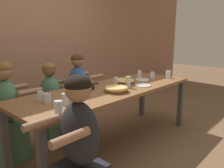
% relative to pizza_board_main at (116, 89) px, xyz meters
% --- Properties ---
extents(ground_plane, '(18.00, 18.00, 0.00)m').
position_rel_pizza_board_main_xyz_m(ground_plane, '(0.12, 0.18, -0.83)').
color(ground_plane, brown).
rests_on(ground_plane, ground).
extents(restaurant_back_panel, '(10.00, 0.06, 3.20)m').
position_rel_pizza_board_main_xyz_m(restaurant_back_panel, '(0.12, 1.93, 0.77)').
color(restaurant_back_panel, '#9E7056').
rests_on(restaurant_back_panel, ground).
extents(dining_table, '(2.57, 0.87, 0.79)m').
position_rel_pizza_board_main_xyz_m(dining_table, '(0.12, 0.18, -0.11)').
color(dining_table, brown).
rests_on(dining_table, ground).
extents(pizza_board_main, '(0.29, 0.29, 0.07)m').
position_rel_pizza_board_main_xyz_m(pizza_board_main, '(0.00, 0.00, 0.00)').
color(pizza_board_main, brown).
rests_on(pizza_board_main, dining_table).
extents(pizza_board_second, '(0.30, 0.30, 0.05)m').
position_rel_pizza_board_main_xyz_m(pizza_board_second, '(0.45, 0.25, -0.01)').
color(pizza_board_second, brown).
rests_on(pizza_board_second, dining_table).
extents(skillet_bowl, '(0.39, 0.27, 0.15)m').
position_rel_pizza_board_main_xyz_m(skillet_bowl, '(-0.17, 0.40, 0.03)').
color(skillet_bowl, black).
rests_on(skillet_bowl, dining_table).
extents(empty_plate_a, '(0.21, 0.21, 0.02)m').
position_rel_pizza_board_main_xyz_m(empty_plate_a, '(0.49, -0.04, -0.03)').
color(empty_plate_a, white).
rests_on(empty_plate_a, dining_table).
extents(empty_plate_b, '(0.21, 0.21, 0.02)m').
position_rel_pizza_board_main_xyz_m(empty_plate_b, '(0.81, 0.19, -0.03)').
color(empty_plate_b, white).
rests_on(empty_plate_b, dining_table).
extents(cocktail_glass_blue, '(0.07, 0.07, 0.11)m').
position_rel_pizza_board_main_xyz_m(cocktail_glass_blue, '(-0.78, 0.24, 0.01)').
color(cocktail_glass_blue, silver).
rests_on(cocktail_glass_blue, dining_table).
extents(drinking_glass_a, '(0.06, 0.06, 0.15)m').
position_rel_pizza_board_main_xyz_m(drinking_glass_a, '(0.26, 0.03, 0.03)').
color(drinking_glass_a, silver).
rests_on(drinking_glass_a, dining_table).
extents(drinking_glass_b, '(0.07, 0.07, 0.11)m').
position_rel_pizza_board_main_xyz_m(drinking_glass_b, '(1.01, 0.14, 0.02)').
color(drinking_glass_b, silver).
rests_on(drinking_glass_b, dining_table).
extents(drinking_glass_c, '(0.06, 0.06, 0.11)m').
position_rel_pizza_board_main_xyz_m(drinking_glass_c, '(0.25, 0.23, 0.02)').
color(drinking_glass_c, silver).
rests_on(drinking_glass_c, dining_table).
extents(drinking_glass_d, '(0.06, 0.06, 0.12)m').
position_rel_pizza_board_main_xyz_m(drinking_glass_d, '(0.93, 0.34, 0.03)').
color(drinking_glass_d, silver).
rests_on(drinking_glass_d, dining_table).
extents(drinking_glass_e, '(0.08, 0.08, 0.12)m').
position_rel_pizza_board_main_xyz_m(drinking_glass_e, '(1.22, -0.02, 0.02)').
color(drinking_glass_e, silver).
rests_on(drinking_glass_e, dining_table).
extents(drinking_glass_f, '(0.06, 0.06, 0.12)m').
position_rel_pizza_board_main_xyz_m(drinking_glass_f, '(-0.72, 0.02, 0.02)').
color(drinking_glass_f, silver).
rests_on(drinking_glass_f, dining_table).
extents(drinking_glass_g, '(0.06, 0.06, 0.10)m').
position_rel_pizza_board_main_xyz_m(drinking_glass_g, '(-0.80, 0.33, 0.01)').
color(drinking_glass_g, silver).
rests_on(drinking_glass_g, dining_table).
extents(drinking_glass_h, '(0.07, 0.07, 0.12)m').
position_rel_pizza_board_main_xyz_m(drinking_glass_h, '(-0.91, -0.16, 0.02)').
color(drinking_glass_h, silver).
rests_on(drinking_glass_h, dining_table).
extents(diner_far_midleft, '(0.51, 0.40, 1.11)m').
position_rel_pizza_board_main_xyz_m(diner_far_midleft, '(-0.37, 0.84, -0.33)').
color(diner_far_midleft, '#477556').
rests_on(diner_far_midleft, ground).
extents(diner_far_left, '(0.51, 0.40, 1.17)m').
position_rel_pizza_board_main_xyz_m(diner_far_left, '(-0.94, 0.84, -0.28)').
color(diner_far_left, '#477556').
rests_on(diner_far_left, ground).
extents(diner_far_center, '(0.51, 0.40, 1.19)m').
position_rel_pizza_board_main_xyz_m(diner_far_center, '(0.09, 0.84, -0.29)').
color(diner_far_center, '#2D5193').
rests_on(diner_far_center, ground).
extents(diner_near_left, '(0.51, 0.40, 1.18)m').
position_rel_pizza_board_main_xyz_m(diner_near_left, '(-0.94, -0.47, -0.29)').
color(diner_near_left, '#232328').
rests_on(diner_near_left, ground).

